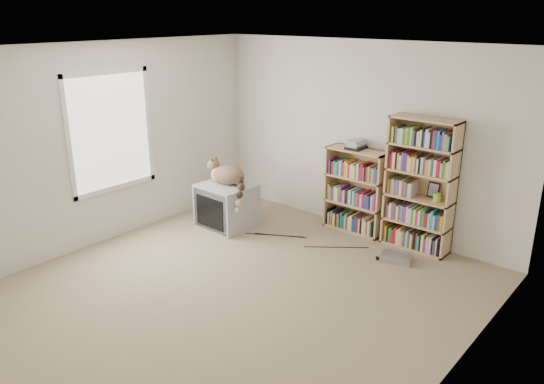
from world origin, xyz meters
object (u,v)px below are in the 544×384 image
Objects in this scene: cat at (230,178)px; bookcase_short at (356,194)px; crt_tv at (227,205)px; dvd_player at (396,258)px; bookcase_tall at (420,188)px.

cat is 0.67× the size of bookcase_short.
dvd_player is (2.31, 0.50, -0.26)m from crt_tv.
crt_tv is at bearing -156.35° from bookcase_tall.
crt_tv is 2.01× the size of dvd_player.
bookcase_short is (1.42, 1.01, 0.22)m from crt_tv.
bookcase_short reaches higher than cat.
bookcase_short is at bearing 24.15° from cat.
bookcase_tall is at bearing 25.75° from crt_tv.
bookcase_tall reaches higher than crt_tv.
cat is at bearing 175.98° from dvd_player.
dvd_player is at bearing 14.38° from crt_tv.
cat is 2.15× the size of dvd_player.
cat is 1.71m from bookcase_short.
bookcase_short is at bearing 37.60° from crt_tv.
bookcase_short is 3.19× the size of dvd_player.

